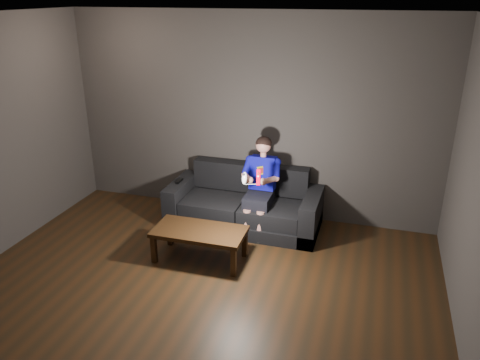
% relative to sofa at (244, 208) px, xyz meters
% --- Properties ---
extents(floor, '(5.00, 5.00, 0.00)m').
position_rel_sofa_xyz_m(floor, '(-0.06, -2.06, -0.25)').
color(floor, black).
rests_on(floor, ground).
extents(back_wall, '(5.00, 0.04, 2.70)m').
position_rel_sofa_xyz_m(back_wall, '(-0.06, 0.44, 1.10)').
color(back_wall, '#3E3936').
rests_on(back_wall, ground).
extents(ceiling, '(5.00, 5.00, 0.02)m').
position_rel_sofa_xyz_m(ceiling, '(-0.06, -2.06, 2.45)').
color(ceiling, white).
rests_on(ceiling, back_wall).
extents(sofa, '(1.97, 0.85, 0.76)m').
position_rel_sofa_xyz_m(sofa, '(0.00, 0.00, 0.00)').
color(sofa, black).
rests_on(sofa, floor).
extents(child, '(0.48, 0.59, 1.19)m').
position_rel_sofa_xyz_m(child, '(0.22, -0.04, 0.45)').
color(child, black).
rests_on(child, sofa).
extents(wii_remote_red, '(0.05, 0.08, 0.19)m').
position_rel_sofa_xyz_m(wii_remote_red, '(0.31, -0.50, 0.66)').
color(wii_remote_red, red).
rests_on(wii_remote_red, child).
extents(nunchuk_white, '(0.06, 0.09, 0.16)m').
position_rel_sofa_xyz_m(nunchuk_white, '(0.14, -0.49, 0.63)').
color(nunchuk_white, white).
rests_on(nunchuk_white, child).
extents(wii_remote_black, '(0.04, 0.16, 0.03)m').
position_rel_sofa_xyz_m(wii_remote_black, '(-0.89, -0.07, 0.30)').
color(wii_remote_black, black).
rests_on(wii_remote_black, sofa).
extents(coffee_table, '(1.06, 0.54, 0.38)m').
position_rel_sofa_xyz_m(coffee_table, '(-0.25, -0.98, 0.08)').
color(coffee_table, black).
rests_on(coffee_table, floor).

